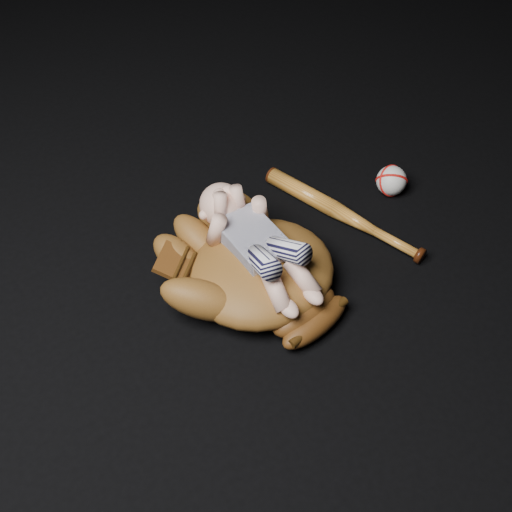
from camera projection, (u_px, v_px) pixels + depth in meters
name	position (u px, v px, depth m)	size (l,w,h in m)	color
baseball_glove	(261.00, 267.00, 1.28)	(0.38, 0.43, 0.14)	brown
newborn_baby	(261.00, 244.00, 1.25)	(0.16, 0.35, 0.14)	#EBB198
baseball_bat	(343.00, 214.00, 1.46)	(0.04, 0.42, 0.04)	#B36C22
baseball	(391.00, 181.00, 1.51)	(0.07, 0.07, 0.07)	silver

